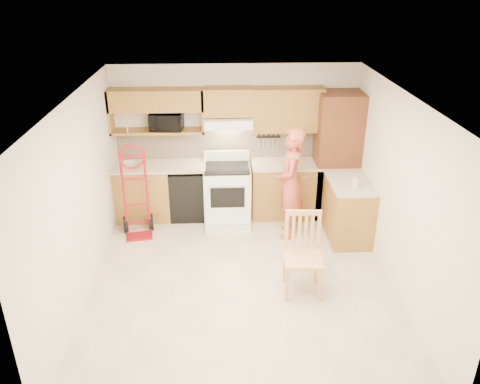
{
  "coord_description": "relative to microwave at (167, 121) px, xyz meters",
  "views": [
    {
      "loc": [
        -0.26,
        -5.36,
        3.84
      ],
      "look_at": [
        0.0,
        0.5,
        1.1
      ],
      "focal_mm": 35.87,
      "sensor_mm": 36.0,
      "label": 1
    }
  ],
  "objects": [
    {
      "name": "bowl",
      "position": [
        -0.63,
        -0.13,
        -0.67
      ],
      "size": [
        0.24,
        0.24,
        0.05
      ],
      "primitive_type": "imported",
      "rotation": [
        0.0,
        0.0,
        -0.15
      ],
      "color": "white",
      "rests_on": "countertop_left"
    },
    {
      "name": "wall_back",
      "position": [
        1.1,
        0.17,
        -0.38
      ],
      "size": [
        4.0,
        0.02,
        2.5
      ],
      "primitive_type": "cube",
      "color": "#F0E6CB",
      "rests_on": "ground"
    },
    {
      "name": "microwave",
      "position": [
        0.0,
        0.0,
        0.0
      ],
      "size": [
        0.55,
        0.4,
        0.29
      ],
      "primitive_type": "imported",
      "rotation": [
        0.0,
        0.0,
        -0.1
      ],
      "color": "black",
      "rests_on": "upper_shelf_mw"
    },
    {
      "name": "range",
      "position": [
        0.95,
        -0.34,
        -1.08
      ],
      "size": [
        0.75,
        0.99,
        1.11
      ],
      "primitive_type": null,
      "color": "white",
      "rests_on": "ground"
    },
    {
      "name": "upper_shelf_mw",
      "position": [
        -0.15,
        0.0,
        -0.16
      ],
      "size": [
        1.5,
        0.33,
        0.04
      ],
      "primitive_type": "cube",
      "color": "brown",
      "rests_on": "wall_back"
    },
    {
      "name": "soap_bottle",
      "position": [
        2.8,
        -1.15,
        -0.6
      ],
      "size": [
        0.09,
        0.1,
        0.19
      ],
      "primitive_type": "imported",
      "rotation": [
        0.0,
        0.0,
        -0.09
      ],
      "color": "white",
      "rests_on": "countertop_return"
    },
    {
      "name": "wall_left",
      "position": [
        -0.91,
        -2.08,
        -0.38
      ],
      "size": [
        0.02,
        4.5,
        2.5
      ],
      "primitive_type": "cube",
      "color": "#F0E6CB",
      "rests_on": "ground"
    },
    {
      "name": "dishwasher",
      "position": [
        0.3,
        -0.14,
        -1.21
      ],
      "size": [
        0.6,
        0.6,
        0.85
      ],
      "primitive_type": "cube",
      "color": "black",
      "rests_on": "ground"
    },
    {
      "name": "wall_front",
      "position": [
        1.1,
        -4.34,
        -0.38
      ],
      "size": [
        4.0,
        0.02,
        2.5
      ],
      "primitive_type": "cube",
      "color": "#F0E6CB",
      "rests_on": "ground"
    },
    {
      "name": "ceiling",
      "position": [
        1.1,
        -2.08,
        0.88
      ],
      "size": [
        4.0,
        4.5,
        0.02
      ],
      "primitive_type": "cube",
      "color": "white",
      "rests_on": "ground"
    },
    {
      "name": "backsplash",
      "position": [
        1.1,
        0.15,
        -0.43
      ],
      "size": [
        3.92,
        0.03,
        0.55
      ],
      "primitive_type": "cube",
      "color": "beige",
      "rests_on": "wall_back"
    },
    {
      "name": "upper_cab_left",
      "position": [
        -0.15,
        0.0,
        0.35
      ],
      "size": [
        1.5,
        0.33,
        0.34
      ],
      "primitive_type": "cube",
      "color": "brown",
      "rests_on": "wall_back"
    },
    {
      "name": "countertop_right",
      "position": [
        1.93,
        -0.13,
        -0.71
      ],
      "size": [
        1.14,
        0.63,
        0.04
      ],
      "primitive_type": "cube",
      "color": "#C2AD8E",
      "rests_on": "lower_cab_right"
    },
    {
      "name": "lower_cab_right",
      "position": [
        1.93,
        -0.14,
        -1.18
      ],
      "size": [
        1.14,
        0.6,
        0.9
      ],
      "primitive_type": "cube",
      "color": "brown",
      "rests_on": "ground"
    },
    {
      "name": "countertop_return",
      "position": [
        2.8,
        -0.94,
        -0.71
      ],
      "size": [
        0.63,
        1.0,
        0.04
      ],
      "primitive_type": "cube",
      "color": "#C2AD8E",
      "rests_on": "cab_return_right"
    },
    {
      "name": "person",
      "position": [
        1.9,
        -0.83,
        -0.76
      ],
      "size": [
        0.51,
        0.69,
        1.75
      ],
      "primitive_type": "imported",
      "rotation": [
        0.0,
        0.0,
        -1.72
      ],
      "color": "#B84936",
      "rests_on": "ground"
    },
    {
      "name": "floor",
      "position": [
        1.1,
        -2.08,
        -1.64
      ],
      "size": [
        4.0,
        4.5,
        0.02
      ],
      "primitive_type": "cube",
      "color": "beige",
      "rests_on": "ground"
    },
    {
      "name": "wall_right",
      "position": [
        3.11,
        -2.08,
        -0.38
      ],
      "size": [
        0.02,
        4.5,
        2.5
      ],
      "primitive_type": "cube",
      "color": "#F0E6CB",
      "rests_on": "ground"
    },
    {
      "name": "hand_truck",
      "position": [
        -0.47,
        -0.74,
        -0.96
      ],
      "size": [
        0.6,
        0.57,
        1.35
      ],
      "primitive_type": null,
      "rotation": [
        0.0,
        0.0,
        0.16
      ],
      "color": "#A41119",
      "rests_on": "ground"
    },
    {
      "name": "upper_cab_right",
      "position": [
        1.93,
        0.0,
        0.17
      ],
      "size": [
        1.14,
        0.33,
        0.7
      ],
      "primitive_type": "cube",
      "color": "brown",
      "rests_on": "wall_back"
    },
    {
      "name": "knife_strip",
      "position": [
        1.65,
        0.12,
        -0.39
      ],
      "size": [
        0.4,
        0.05,
        0.29
      ],
      "primitive_type": null,
      "color": "black",
      "rests_on": "backsplash"
    },
    {
      "name": "upper_cab_center",
      "position": [
        0.98,
        0.0,
        0.31
      ],
      "size": [
        0.76,
        0.33,
        0.44
      ],
      "primitive_type": "cube",
      "color": "brown",
      "rests_on": "wall_back"
    },
    {
      "name": "dining_chair",
      "position": [
        1.88,
        -2.33,
        -1.09
      ],
      "size": [
        0.51,
        0.55,
        1.08
      ],
      "primitive_type": null,
      "rotation": [
        0.0,
        0.0,
        -0.06
      ],
      "color": "tan",
      "rests_on": "ground"
    },
    {
      "name": "cab_return_right",
      "position": [
        2.8,
        -0.94,
        -1.18
      ],
      "size": [
        0.6,
        1.0,
        0.9
      ],
      "primitive_type": "cube",
      "color": "brown",
      "rests_on": "ground"
    },
    {
      "name": "range_hood",
      "position": [
        0.98,
        -0.06,
        -0.0
      ],
      "size": [
        0.76,
        0.46,
        0.14
      ],
      "primitive_type": "cube",
      "color": "white",
      "rests_on": "wall_back"
    },
    {
      "name": "lower_cab_left",
      "position": [
        -0.45,
        -0.14,
        -1.18
      ],
      "size": [
        0.9,
        0.6,
        0.9
      ],
      "primitive_type": "cube",
      "color": "brown",
      "rests_on": "ground"
    },
    {
      "name": "pantry_tall",
      "position": [
        2.75,
        -0.14,
        -0.58
      ],
      "size": [
        0.7,
        0.6,
        2.1
      ],
      "primitive_type": "cube",
      "color": "#553220",
      "rests_on": "ground"
    },
    {
      "name": "countertop_left",
      "position": [
        -0.15,
        -0.13,
        -0.71
      ],
      "size": [
        1.5,
        0.63,
        0.04
      ],
      "primitive_type": "cube",
      "color": "#C2AD8E",
      "rests_on": "lower_cab_left"
    }
  ]
}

